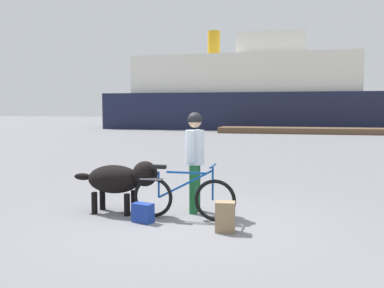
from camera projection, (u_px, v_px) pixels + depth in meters
name	position (u px, v px, depth m)	size (l,w,h in m)	color
ground_plane	(188.00, 224.00, 6.54)	(160.00, 160.00, 0.00)	slate
bicycle	(183.00, 196.00, 6.83)	(1.69, 0.44, 0.89)	black
person_cyclist	(195.00, 152.00, 7.24)	(0.32, 0.53, 1.70)	#19592D
dog	(120.00, 179.00, 7.21)	(1.50, 0.56, 0.90)	black
backpack	(225.00, 217.00, 6.13)	(0.28, 0.20, 0.44)	#8C7251
handbag_pannier	(143.00, 213.00, 6.64)	(0.32, 0.18, 0.30)	navy
dock_pier	(350.00, 131.00, 29.77)	(18.26, 2.68, 0.40)	brown
ferry_boat	(246.00, 94.00, 38.05)	(23.49, 8.53, 8.66)	#191E38
pine_tree_far_left	(211.00, 80.00, 52.39)	(3.15, 3.15, 8.38)	#4C331E
pine_tree_center	(254.00, 66.00, 49.57)	(3.09, 3.09, 10.57)	#4C331E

